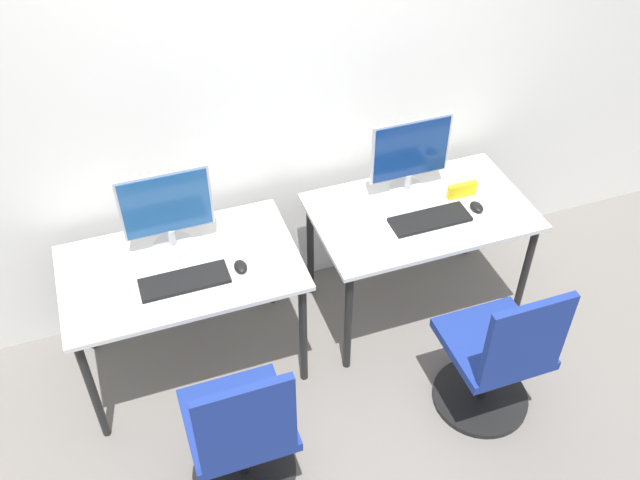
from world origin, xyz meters
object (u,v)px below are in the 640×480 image
(keyboard_right, at_px, (430,219))
(mouse_left, at_px, (241,266))
(office_chair_right, at_px, (497,360))
(keyboard_left, at_px, (184,281))
(mouse_right, at_px, (477,207))
(monitor_left, at_px, (167,210))
(monitor_right, at_px, (410,155))
(office_chair_left, at_px, (242,438))

(keyboard_right, bearing_deg, mouse_left, -178.88)
(mouse_left, height_order, office_chair_right, office_chair_right)
(keyboard_left, bearing_deg, keyboard_right, 0.92)
(keyboard_right, height_order, mouse_right, mouse_right)
(mouse_right, distance_m, office_chair_right, 0.80)
(monitor_left, distance_m, monitor_right, 1.25)
(office_chair_left, bearing_deg, mouse_left, 73.61)
(mouse_right, xyz_separation_m, office_chair_right, (-0.21, -0.68, -0.35))
(keyboard_left, height_order, office_chair_left, office_chair_left)
(mouse_left, distance_m, office_chair_right, 1.28)
(keyboard_left, bearing_deg, monitor_right, 13.18)
(keyboard_left, xyz_separation_m, mouse_left, (0.27, 0.00, 0.01))
(mouse_left, distance_m, mouse_right, 1.25)
(office_chair_right, bearing_deg, keyboard_left, 153.23)
(monitor_left, height_order, mouse_left, monitor_left)
(monitor_left, height_order, mouse_right, monitor_left)
(monitor_right, relative_size, mouse_right, 4.77)
(keyboard_left, relative_size, keyboard_right, 1.00)
(office_chair_left, xyz_separation_m, keyboard_right, (1.18, 0.68, 0.34))
(monitor_left, bearing_deg, office_chair_left, -85.75)
(keyboard_left, height_order, mouse_right, mouse_right)
(office_chair_right, bearing_deg, monitor_right, 93.22)
(mouse_right, bearing_deg, monitor_left, 170.82)
(mouse_left, relative_size, office_chair_right, 0.10)
(monitor_right, distance_m, office_chair_right, 1.10)
(monitor_left, bearing_deg, keyboard_right, -11.29)
(monitor_left, height_order, keyboard_right, monitor_left)
(mouse_left, bearing_deg, office_chair_right, -32.37)
(office_chair_left, distance_m, monitor_right, 1.62)
(keyboard_left, relative_size, office_chair_right, 0.46)
(mouse_right, bearing_deg, keyboard_left, -179.08)
(mouse_left, height_order, office_chair_left, office_chair_left)
(keyboard_left, bearing_deg, mouse_left, 0.17)
(mouse_left, relative_size, mouse_right, 1.00)
(mouse_left, xyz_separation_m, office_chair_right, (1.04, -0.66, -0.35))
(mouse_right, bearing_deg, keyboard_right, -179.06)
(mouse_left, height_order, monitor_right, monitor_right)
(office_chair_left, bearing_deg, keyboard_right, 30.08)
(monitor_right, bearing_deg, office_chair_right, -86.78)
(mouse_left, relative_size, keyboard_right, 0.22)
(keyboard_left, distance_m, mouse_left, 0.27)
(monitor_right, bearing_deg, mouse_right, -45.16)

